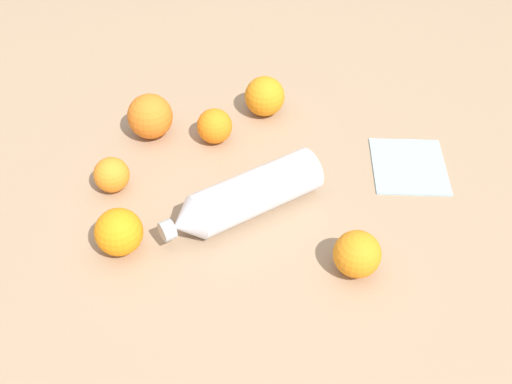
# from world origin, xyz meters

# --- Properties ---
(ground_plane) EXTENTS (2.40, 2.40, 0.00)m
(ground_plane) POSITION_xyz_m (0.00, 0.00, 0.00)
(ground_plane) COLOR #9E7F60
(water_bottle) EXTENTS (0.22, 0.25, 0.07)m
(water_bottle) POSITION_xyz_m (-0.04, -0.02, 0.04)
(water_bottle) COLOR silver
(water_bottle) RESTS_ON ground_plane
(orange_0) EXTENTS (0.07, 0.07, 0.07)m
(orange_0) POSITION_xyz_m (0.15, 0.06, 0.03)
(orange_0) COLOR orange
(orange_0) RESTS_ON ground_plane
(orange_1) EXTENTS (0.08, 0.08, 0.08)m
(orange_1) POSITION_xyz_m (0.15, 0.18, 0.04)
(orange_1) COLOR orange
(orange_1) RESTS_ON ground_plane
(orange_2) EXTENTS (0.08, 0.08, 0.08)m
(orange_2) POSITION_xyz_m (0.24, -0.03, 0.04)
(orange_2) COLOR orange
(orange_2) RESTS_ON ground_plane
(orange_3) EXTENTS (0.06, 0.06, 0.06)m
(orange_3) POSITION_xyz_m (-0.00, 0.21, 0.03)
(orange_3) COLOR orange
(orange_3) RESTS_ON ground_plane
(orange_4) EXTENTS (0.07, 0.07, 0.07)m
(orange_4) POSITION_xyz_m (-0.14, -0.20, 0.04)
(orange_4) COLOR orange
(orange_4) RESTS_ON ground_plane
(orange_5) EXTENTS (0.07, 0.07, 0.07)m
(orange_5) POSITION_xyz_m (-0.13, 0.16, 0.04)
(orange_5) COLOR orange
(orange_5) RESTS_ON ground_plane
(folded_napkin) EXTENTS (0.15, 0.14, 0.01)m
(folded_napkin) POSITION_xyz_m (0.11, -0.30, 0.00)
(folded_napkin) COLOR #99BFD8
(folded_napkin) RESTS_ON ground_plane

